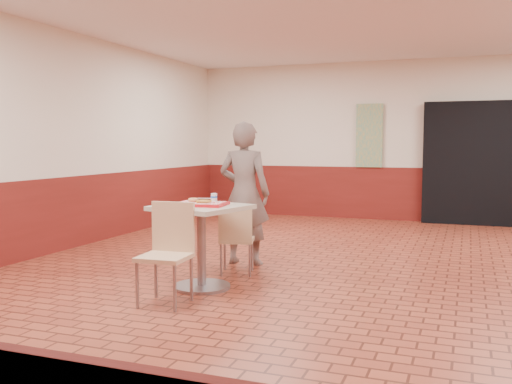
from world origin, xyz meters
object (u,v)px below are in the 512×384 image
(main_table, at_px, (201,233))
(serving_tray, at_px, (201,204))
(chair_main_front, at_px, (168,247))
(customer, at_px, (244,193))
(ring_donut, at_px, (193,200))
(paper_cup, at_px, (214,197))
(chair_main_back, at_px, (236,235))
(long_john_donut, at_px, (204,201))

(main_table, height_order, serving_tray, serving_tray)
(serving_tray, bearing_deg, chair_main_front, -96.07)
(main_table, xyz_separation_m, customer, (-0.02, 1.23, 0.29))
(main_table, relative_size, ring_donut, 7.65)
(main_table, relative_size, paper_cup, 10.31)
(chair_main_back, height_order, long_john_donut, long_john_donut)
(customer, relative_size, serving_tray, 3.48)
(chair_main_back, distance_m, long_john_donut, 0.84)
(chair_main_back, bearing_deg, serving_tray, 64.97)
(main_table, relative_size, chair_main_front, 0.92)
(main_table, height_order, chair_main_back, main_table)
(ring_donut, distance_m, long_john_donut, 0.18)
(ring_donut, bearing_deg, chair_main_front, -85.68)
(chair_main_front, xyz_separation_m, serving_tray, (0.06, 0.57, 0.34))
(customer, distance_m, ring_donut, 1.19)
(main_table, bearing_deg, customer, 90.99)
(chair_main_back, relative_size, paper_cup, 9.80)
(long_john_donut, bearing_deg, main_table, 139.87)
(serving_tray, bearing_deg, ring_donut, 159.28)
(serving_tray, xyz_separation_m, ring_donut, (-0.11, 0.04, 0.03))
(chair_main_back, distance_m, customer, 0.71)
(ring_donut, bearing_deg, chair_main_back, 71.49)
(customer, xyz_separation_m, ring_donut, (-0.09, -1.19, 0.03))
(ring_donut, relative_size, paper_cup, 1.35)
(customer, bearing_deg, paper_cup, 93.18)
(main_table, relative_size, long_john_donut, 5.10)
(long_john_donut, bearing_deg, ring_donut, 151.90)
(chair_main_front, relative_size, long_john_donut, 5.56)
(chair_main_front, relative_size, paper_cup, 11.26)
(chair_main_front, relative_size, ring_donut, 8.35)
(serving_tray, bearing_deg, paper_cup, 57.04)
(long_john_donut, bearing_deg, customer, 93.37)
(main_table, xyz_separation_m, ring_donut, (-0.11, 0.04, 0.32))
(ring_donut, xyz_separation_m, long_john_donut, (0.16, -0.09, 0.00))
(main_table, xyz_separation_m, chair_main_back, (0.10, 0.67, -0.12))
(customer, height_order, paper_cup, customer)
(main_table, bearing_deg, chair_main_front, -96.07)
(chair_main_front, height_order, ring_donut, chair_main_front)
(chair_main_front, bearing_deg, main_table, 80.16)
(chair_main_front, height_order, long_john_donut, same)
(ring_donut, bearing_deg, paper_cup, 24.73)
(customer, height_order, long_john_donut, customer)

